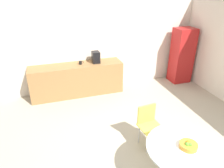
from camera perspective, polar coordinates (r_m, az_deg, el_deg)
ground_plane at (r=4.31m, az=7.80°, el=-17.27°), size 6.00×6.00×0.00m
wall_back at (r=6.19m, az=-3.36°, el=10.63°), size 6.00×0.10×2.60m
counter_block at (r=6.02m, az=-9.49°, el=1.21°), size 2.57×0.60×0.90m
locker_cabinet at (r=7.00m, az=18.55°, el=7.36°), size 0.60×0.50×1.72m
round_table at (r=3.51m, az=19.45°, el=-17.42°), size 1.20×1.20×0.73m
chair_yellow at (r=4.16m, az=9.98°, el=-9.95°), size 0.46×0.46×0.83m
fruit_bowl at (r=3.40m, az=20.18°, el=-15.46°), size 0.27×0.27×0.11m
mug_white at (r=5.84m, az=-8.60°, el=5.81°), size 0.13×0.08×0.09m
coffee_maker at (r=5.89m, az=-4.44°, el=7.33°), size 0.20×0.24×0.32m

